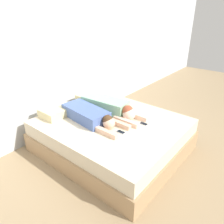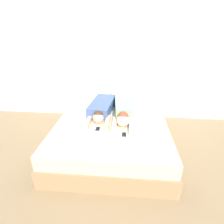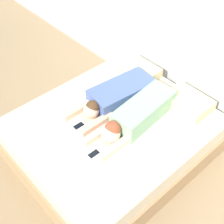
% 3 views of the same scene
% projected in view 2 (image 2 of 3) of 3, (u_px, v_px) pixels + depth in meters
% --- Properties ---
extents(ground_plane, '(12.00, 12.00, 0.00)m').
position_uv_depth(ground_plane, '(112.00, 145.00, 3.18)').
color(ground_plane, '#9E8460').
extents(wall_back, '(12.00, 0.06, 2.60)m').
position_uv_depth(wall_back, '(117.00, 60.00, 3.69)').
color(wall_back, silver).
rests_on(wall_back, ground_plane).
extents(bed, '(1.85, 2.12, 0.51)m').
position_uv_depth(bed, '(112.00, 133.00, 3.07)').
color(bed, tan).
rests_on(bed, ground_plane).
extents(pillow_head_left, '(0.52, 0.37, 0.13)m').
position_uv_depth(pillow_head_left, '(96.00, 98.00, 3.69)').
color(pillow_head_left, beige).
rests_on(pillow_head_left, bed).
extents(pillow_head_right, '(0.52, 0.37, 0.13)m').
position_uv_depth(pillow_head_right, '(135.00, 99.00, 3.62)').
color(pillow_head_right, beige).
rests_on(pillow_head_right, bed).
extents(person_left, '(0.45, 1.15, 0.21)m').
position_uv_depth(person_left, '(101.00, 108.00, 3.16)').
color(person_left, '#4C66A5').
rests_on(person_left, bed).
extents(person_right, '(0.38, 1.16, 0.24)m').
position_uv_depth(person_right, '(124.00, 110.00, 3.05)').
color(person_right, '#8CBF99').
rests_on(person_right, bed).
extents(cell_phone_left, '(0.07, 0.14, 0.01)m').
position_uv_depth(cell_phone_left, '(98.00, 129.00, 2.68)').
color(cell_phone_left, silver).
rests_on(cell_phone_left, bed).
extents(cell_phone_right, '(0.07, 0.14, 0.01)m').
position_uv_depth(cell_phone_right, '(124.00, 135.00, 2.53)').
color(cell_phone_right, silver).
rests_on(cell_phone_right, bed).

